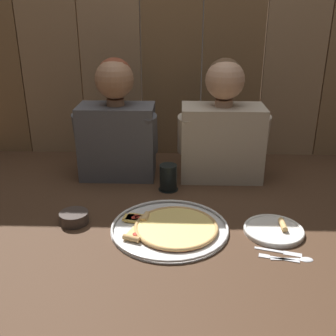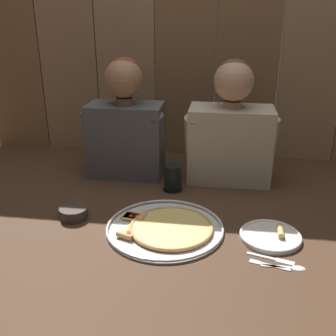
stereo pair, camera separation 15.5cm
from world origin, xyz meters
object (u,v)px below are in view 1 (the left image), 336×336
object	(u,v)px
pizza_tray	(171,227)
diner_left	(117,124)
drinking_glass	(169,178)
diner_right	(223,127)
dinner_plate	(274,230)
dipping_bowl	(74,217)

from	to	relation	value
pizza_tray	diner_left	bearing A→B (deg)	118.13
pizza_tray	diner_left	world-z (taller)	diner_left
pizza_tray	drinking_glass	bearing A→B (deg)	93.15
pizza_tray	diner_right	size ratio (longest dim) A/B	0.78
dinner_plate	diner_right	distance (m)	0.58
dipping_bowl	diner_right	size ratio (longest dim) A/B	0.20
dinner_plate	diner_right	size ratio (longest dim) A/B	0.39
dipping_bowl	diner_left	world-z (taller)	diner_left
dinner_plate	drinking_glass	xyz separation A→B (m)	(-0.39, 0.35, 0.05)
diner_left	pizza_tray	bearing A→B (deg)	-61.87
dipping_bowl	diner_right	bearing A→B (deg)	37.77
drinking_glass	dipping_bowl	bearing A→B (deg)	-138.80
drinking_glass	diner_right	bearing A→B (deg)	32.17
dipping_bowl	diner_left	xyz separation A→B (m)	(0.10, 0.46, 0.23)
dipping_bowl	dinner_plate	bearing A→B (deg)	-3.42
drinking_glass	diner_left	bearing A→B (deg)	148.40
dinner_plate	diner_left	xyz separation A→B (m)	(-0.64, 0.50, 0.25)
dinner_plate	diner_left	bearing A→B (deg)	141.87
pizza_tray	dipping_bowl	world-z (taller)	dipping_bowl
diner_right	drinking_glass	bearing A→B (deg)	-147.83
diner_left	dipping_bowl	bearing A→B (deg)	-102.67
dinner_plate	dipping_bowl	size ratio (longest dim) A/B	1.99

